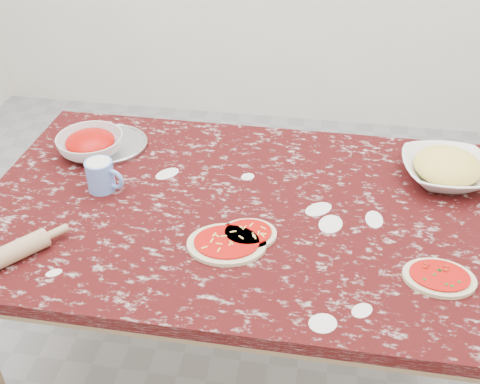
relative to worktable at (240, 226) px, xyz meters
name	(u,v)px	position (x,y,z in m)	size (l,w,h in m)	color
ground	(240,360)	(0.00, 0.00, -0.67)	(4.00, 4.00, 0.00)	gray
worktable	(240,226)	(0.00, 0.00, 0.00)	(1.60, 1.00, 0.75)	#34090A
pizza_tray	(110,145)	(-0.52, 0.27, 0.09)	(0.26, 0.26, 0.01)	#B2B2B7
sauce_bowl	(91,145)	(-0.56, 0.21, 0.12)	(0.23, 0.23, 0.07)	white
cheese_bowl	(446,171)	(0.64, 0.24, 0.12)	(0.28, 0.28, 0.07)	white
flour_mug	(101,175)	(-0.44, 0.01, 0.14)	(0.13, 0.09, 0.10)	#688CDA
pizza_left	(227,244)	(-0.01, -0.19, 0.09)	(0.25, 0.21, 0.02)	beige
pizza_mid	(248,234)	(0.05, -0.14, 0.09)	(0.19, 0.17, 0.02)	beige
pizza_right	(439,277)	(0.56, -0.23, 0.09)	(0.19, 0.15, 0.02)	beige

